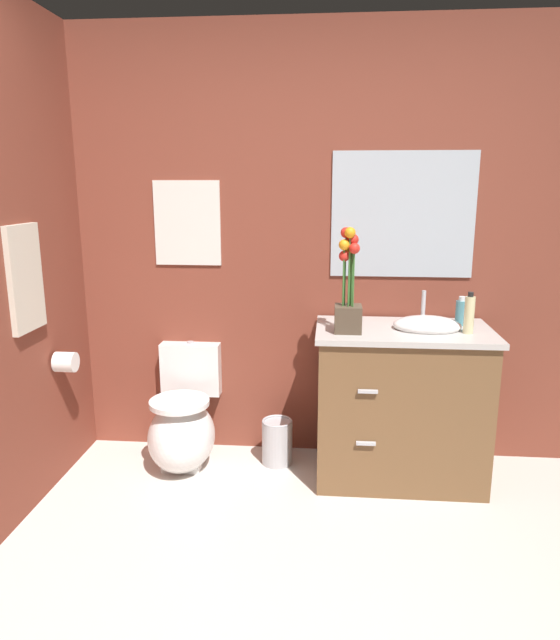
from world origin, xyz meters
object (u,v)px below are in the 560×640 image
object	(u,v)px
toilet_paper_roll	(66,362)
toilet	(183,426)
flower_vase	(348,293)
lotion_bottle	(469,314)
soap_bottle	(461,312)
wall_mirror	(403,215)
trash_bin	(277,441)
wall_poster	(187,223)
vanity_cabinet	(401,402)
hanging_towel	(25,278)

from	to	relation	value
toilet_paper_roll	toilet	bearing A→B (deg)	18.60
flower_vase	lotion_bottle	size ratio (longest dim) A/B	2.51
flower_vase	soap_bottle	distance (m)	0.67
wall_mirror	toilet	bearing A→B (deg)	-167.80
flower_vase	soap_bottle	size ratio (longest dim) A/B	3.42
trash_bin	wall_mirror	xyz separation A→B (m)	(0.69, 0.20, 1.31)
soap_bottle	wall_poster	bearing A→B (deg)	173.15
wall_mirror	vanity_cabinet	bearing A→B (deg)	-89.47
lotion_bottle	trash_bin	bearing A→B (deg)	170.77
vanity_cabinet	wall_mirror	distance (m)	1.05
lotion_bottle	hanging_towel	bearing A→B (deg)	-171.60
wall_poster	soap_bottle	bearing A→B (deg)	-6.85
wall_poster	wall_mirror	world-z (taller)	wall_mirror
toilet_paper_roll	vanity_cabinet	bearing A→B (deg)	5.33
toilet	wall_poster	bearing A→B (deg)	90.00
flower_vase	wall_poster	size ratio (longest dim) A/B	1.12
lotion_bottle	wall_mirror	world-z (taller)	wall_mirror
toilet	lotion_bottle	bearing A→B (deg)	-3.58
vanity_cabinet	lotion_bottle	xyz separation A→B (m)	(0.32, -0.07, 0.52)
toilet	flower_vase	size ratio (longest dim) A/B	1.26
trash_bin	hanging_towel	xyz separation A→B (m)	(-1.18, -0.49, 1.04)
vanity_cabinet	flower_vase	distance (m)	0.71
soap_bottle	hanging_towel	distance (m)	2.26
toilet	wall_poster	xyz separation A→B (m)	(0.00, 0.27, 1.15)
toilet	flower_vase	bearing A→B (deg)	-7.47
vanity_cabinet	toilet_paper_roll	world-z (taller)	vanity_cabinet
wall_poster	toilet_paper_roll	size ratio (longest dim) A/B	4.43
trash_bin	toilet_paper_roll	size ratio (longest dim) A/B	2.47
toilet	wall_mirror	size ratio (longest dim) A/B	0.86
flower_vase	lotion_bottle	bearing A→B (deg)	2.28
soap_bottle	lotion_bottle	world-z (taller)	lotion_bottle
flower_vase	toilet_paper_roll	size ratio (longest dim) A/B	4.97
trash_bin	lotion_bottle	bearing A→B (deg)	-9.23
wall_poster	hanging_towel	size ratio (longest dim) A/B	0.94
trash_bin	wall_mirror	bearing A→B (deg)	16.12
wall_poster	flower_vase	bearing A→B (deg)	-22.69
lotion_bottle	hanging_towel	distance (m)	2.23
vanity_cabinet	wall_poster	size ratio (longest dim) A/B	2.14
wall_poster	wall_mirror	distance (m)	1.24
trash_bin	wall_mirror	world-z (taller)	wall_mirror
soap_bottle	toilet_paper_roll	world-z (taller)	soap_bottle
trash_bin	vanity_cabinet	bearing A→B (deg)	-7.64
hanging_towel	toilet_paper_roll	xyz separation A→B (m)	(0.06, 0.23, -0.49)
vanity_cabinet	wall_mirror	size ratio (longest dim) A/B	1.31
soap_bottle	toilet_paper_roll	xyz separation A→B (m)	(-2.14, -0.28, -0.26)
flower_vase	soap_bottle	xyz separation A→B (m)	(0.62, 0.20, -0.14)
trash_bin	wall_poster	bearing A→B (deg)	159.75
toilet	toilet_paper_roll	bearing A→B (deg)	-161.40
vanity_cabinet	wall_poster	world-z (taller)	wall_poster
lotion_bottle	hanging_towel	world-z (taller)	hanging_towel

